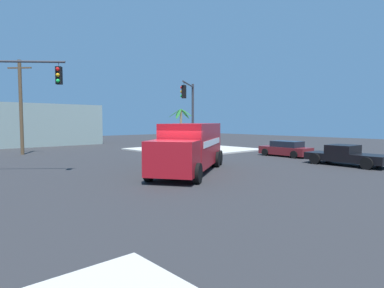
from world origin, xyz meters
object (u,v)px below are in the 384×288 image
traffic_light_secondary (2,98)px  utility_pole (21,106)px  sedan_maroon (286,149)px  delivery_truck (190,147)px  pickup_black (346,155)px  traffic_light_primary (190,108)px  palm_tree_far (181,121)px

traffic_light_secondary → utility_pole: bearing=71.4°
traffic_light_secondary → sedan_maroon: bearing=-13.3°
sedan_maroon → utility_pole: utility_pole is taller
delivery_truck → pickup_black: bearing=-27.2°
sedan_maroon → utility_pole: 23.62m
pickup_black → utility_pole: utility_pole is taller
traffic_light_primary → palm_tree_far: size_ratio=1.39×
delivery_truck → palm_tree_far: palm_tree_far is taller
traffic_light_primary → pickup_black: traffic_light_primary is taller
delivery_truck → palm_tree_far: size_ratio=1.96×
delivery_truck → utility_pole: 18.38m
traffic_light_primary → utility_pole: (-9.34, 12.16, 0.28)m
traffic_light_primary → utility_pole: 15.34m
traffic_light_primary → utility_pole: size_ratio=0.71×
sedan_maroon → utility_pole: bearing=134.3°
pickup_black → sedan_maroon: bearing=70.6°
delivery_truck → utility_pole: utility_pole is taller
sedan_maroon → pickup_black: bearing=-109.4°
pickup_black → palm_tree_far: (1.60, 19.21, 2.29)m
traffic_light_primary → pickup_black: 11.97m
delivery_truck → traffic_light_secondary: (-8.53, 5.67, 2.76)m
palm_tree_far → utility_pole: (-15.81, 3.37, 1.33)m
delivery_truck → sedan_maroon: delivery_truck is taller
traffic_light_primary → palm_tree_far: 10.97m
traffic_light_primary → traffic_light_secondary: traffic_light_secondary is taller
pickup_black → utility_pole: 26.92m
delivery_truck → sedan_maroon: size_ratio=1.94×
palm_tree_far → utility_pole: bearing=168.0°
traffic_light_primary → pickup_black: bearing=-64.9°
delivery_truck → sedan_maroon: bearing=4.3°
traffic_light_secondary → sedan_maroon: 21.16m
delivery_truck → pickup_black: delivery_truck is taller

